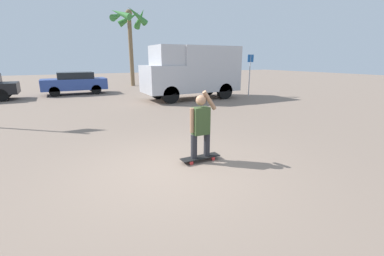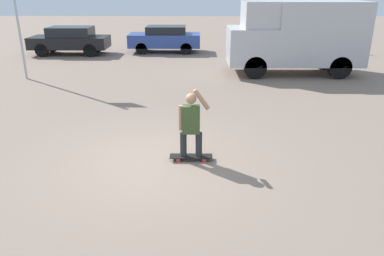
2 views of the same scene
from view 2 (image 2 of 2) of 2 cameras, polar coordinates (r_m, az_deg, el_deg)
name	(u,v)px [view 2 (image 2 of 2)]	position (r m, az deg, el deg)	size (l,w,h in m)	color
ground_plane	(156,163)	(7.96, -5.53, -5.30)	(80.00, 80.00, 0.00)	gray
skateboard	(191,157)	(8.01, -0.14, -4.38)	(0.91, 0.24, 0.10)	black
person_skateboarder	(191,122)	(7.71, -0.15, 0.90)	(0.64, 0.22, 1.47)	#28282D
camper_van	(297,35)	(16.34, 15.74, 13.52)	(5.40, 2.17, 2.92)	black
parked_car_blue	(165,38)	(21.32, -4.14, 13.48)	(3.89, 1.72, 1.41)	black
parked_car_black	(70,40)	(21.53, -18.08, 12.66)	(4.07, 1.73, 1.45)	black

